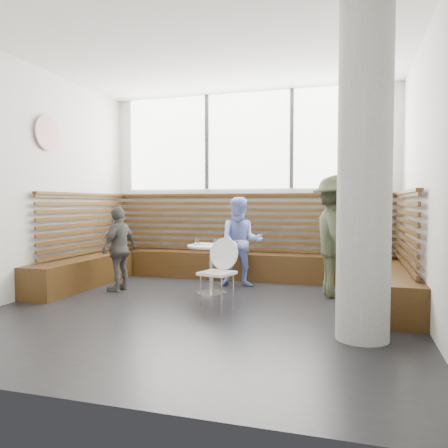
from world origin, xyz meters
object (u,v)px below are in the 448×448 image
(concrete_column, at_px, (365,171))
(child_left, at_px, (119,249))
(child_back, at_px, (241,242))
(adult_man, at_px, (335,236))
(cafe_chair, at_px, (219,266))
(cafe_table, at_px, (211,259))

(concrete_column, distance_m, child_left, 3.82)
(child_back, bearing_deg, adult_man, -25.87)
(concrete_column, bearing_deg, child_back, 128.45)
(adult_man, distance_m, child_left, 3.12)
(concrete_column, xyz_separation_m, child_left, (-3.41, 1.41, -0.98))
(cafe_chair, height_order, child_back, child_back)
(child_left, bearing_deg, concrete_column, 75.13)
(concrete_column, height_order, child_left, concrete_column)
(concrete_column, height_order, child_back, concrete_column)
(cafe_chair, bearing_deg, child_back, 106.96)
(concrete_column, distance_m, adult_man, 2.07)
(cafe_table, xyz_separation_m, cafe_chair, (0.30, -0.61, -0.01))
(adult_man, relative_size, child_left, 1.35)
(concrete_column, relative_size, cafe_table, 4.58)
(cafe_table, xyz_separation_m, child_back, (0.27, 0.66, 0.19))
(child_back, height_order, child_left, child_back)
(cafe_table, height_order, child_back, child_back)
(cafe_chair, bearing_deg, child_left, -179.80)
(cafe_chair, bearing_deg, adult_man, 49.56)
(cafe_table, xyz_separation_m, child_left, (-1.38, -0.15, 0.12))
(concrete_column, relative_size, child_left, 2.58)
(cafe_chair, height_order, child_left, child_left)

